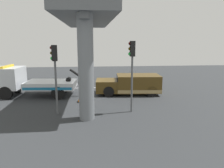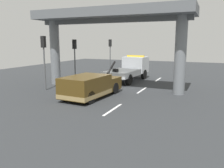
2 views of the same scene
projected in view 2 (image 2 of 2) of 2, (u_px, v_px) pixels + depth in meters
The scene contains 11 objects.
ground_plane at pixel (112, 88), 19.99m from camera, with size 60.00×40.00×0.10m, color #2D3033.
lane_stripe_west at pixel (113, 109), 13.53m from camera, with size 2.60×0.16×0.01m, color silver.
lane_stripe_mid at pixel (142, 90), 18.95m from camera, with size 2.60×0.16×0.01m, color silver.
lane_stripe_east at pixel (158, 79), 24.37m from camera, with size 2.60×0.16×0.01m, color silver.
tow_truck_white at pixel (130, 68), 23.86m from camera, with size 7.33×2.85×2.46m.
towed_van_green at pixel (90, 86), 16.39m from camera, with size 5.35×2.57×1.58m.
overpass_structure at pixel (111, 22), 18.76m from camera, with size 3.60×13.11×6.44m.
traffic_light_near at pixel (44, 51), 18.53m from camera, with size 0.39×0.32×4.31m.
traffic_light_far at pixel (75, 51), 22.62m from camera, with size 0.39×0.32×4.09m.
traffic_light_mid at pixel (110, 48), 30.29m from camera, with size 0.39×0.32×4.18m.
traffic_cone_orange at pixel (92, 82), 20.91m from camera, with size 0.56×0.56×0.67m.
Camera 2 is at (-18.00, -7.79, 3.85)m, focal length 37.58 mm.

